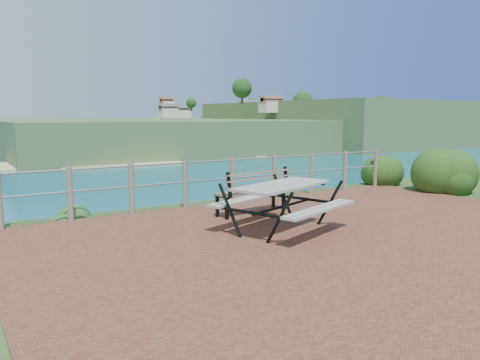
# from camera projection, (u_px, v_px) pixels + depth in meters

# --- Properties ---
(ground) EXTENTS (10.00, 7.00, 0.12)m
(ground) POSITION_uv_depth(u_px,v_px,m) (341.00, 236.00, 7.57)
(ground) COLOR brown
(ground) RESTS_ON ground
(safety_railing) EXTENTS (9.40, 0.10, 1.00)m
(safety_railing) POSITION_uv_depth(u_px,v_px,m) (232.00, 178.00, 10.29)
(safety_railing) COLOR #6B5B4C
(safety_railing) RESTS_ON ground
(distant_bay) EXTENTS (290.00, 232.36, 24.00)m
(distant_bay) POSITION_uv_depth(u_px,v_px,m) (306.00, 121.00, 269.18)
(distant_bay) COLOR #436030
(distant_bay) RESTS_ON ground
(picnic_table) EXTENTS (2.01, 1.55, 0.79)m
(picnic_table) POSITION_uv_depth(u_px,v_px,m) (282.00, 202.00, 7.80)
(picnic_table) COLOR gray
(picnic_table) RESTS_ON ground
(park_bench) EXTENTS (1.62, 0.58, 0.90)m
(park_bench) POSITION_uv_depth(u_px,v_px,m) (252.00, 184.00, 9.20)
(park_bench) COLOR brown
(park_bench) RESTS_ON ground
(shrub_right_front) EXTENTS (1.32, 1.32, 1.88)m
(shrub_right_front) POSITION_uv_depth(u_px,v_px,m) (453.00, 193.00, 11.75)
(shrub_right_front) COLOR #214615
(shrub_right_front) RESTS_ON ground
(shrub_right_edge) EXTENTS (0.95, 0.95, 1.36)m
(shrub_right_edge) POSITION_uv_depth(u_px,v_px,m) (380.00, 184.00, 13.34)
(shrub_right_edge) COLOR #214615
(shrub_right_edge) RESTS_ON ground
(shrub_lip_west) EXTENTS (0.67, 0.67, 0.38)m
(shrub_lip_west) POSITION_uv_depth(u_px,v_px,m) (67.00, 217.00, 8.99)
(shrub_lip_west) COLOR #1C481B
(shrub_lip_west) RESTS_ON ground
(shrub_lip_east) EXTENTS (0.72, 0.72, 0.45)m
(shrub_lip_east) POSITION_uv_depth(u_px,v_px,m) (279.00, 190.00, 12.20)
(shrub_lip_east) COLOR #214615
(shrub_lip_east) RESTS_ON ground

